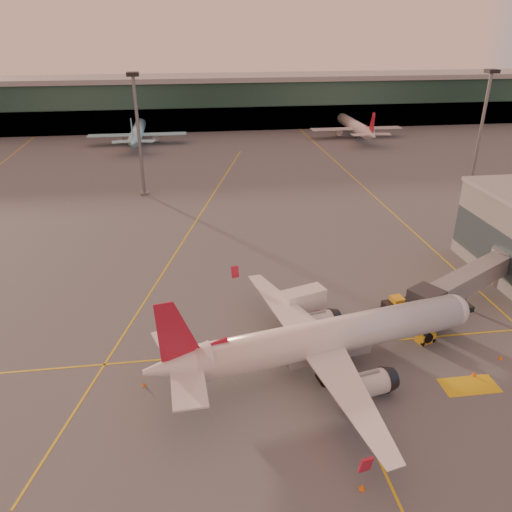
{
  "coord_description": "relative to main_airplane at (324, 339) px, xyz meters",
  "views": [
    {
      "loc": [
        -10.13,
        -42.25,
        34.96
      ],
      "look_at": [
        -1.39,
        20.39,
        5.0
      ],
      "focal_mm": 35.0,
      "sensor_mm": 36.0,
      "label": 1
    }
  ],
  "objects": [
    {
      "name": "cone_wing_left",
      "position": [
        -1.46,
        17.1,
        -3.47
      ],
      "size": [
        0.45,
        0.45,
        0.57
      ],
      "color": "orange",
      "rests_on": "ground"
    },
    {
      "name": "mast_west_near",
      "position": [
        -23.36,
        64.83,
        11.11
      ],
      "size": [
        2.4,
        2.4,
        25.6
      ],
      "color": "slate",
      "rests_on": "ground"
    },
    {
      "name": "cone_wing_right",
      "position": [
        -0.85,
        -16.03,
        -3.44
      ],
      "size": [
        0.5,
        0.5,
        0.64
      ],
      "color": "orange",
      "rests_on": "ground"
    },
    {
      "name": "distant_aircraft_row",
      "position": [
        -57.11,
        116.83,
        -3.75
      ],
      "size": [
        225.0,
        34.0,
        13.0
      ],
      "color": "#93DDF6",
      "rests_on": "ground"
    },
    {
      "name": "mast_east_near",
      "position": [
        51.64,
        60.83,
        11.11
      ],
      "size": [
        2.4,
        2.4,
        25.6
      ],
      "color": "slate",
      "rests_on": "ground"
    },
    {
      "name": "gpu_cart",
      "position": [
        13.51,
        3.02,
        -3.14
      ],
      "size": [
        2.4,
        1.85,
        1.24
      ],
      "rotation": [
        0.0,
        0.0,
        0.31
      ],
      "color": "gold",
      "rests_on": "ground"
    },
    {
      "name": "terminal",
      "position": [
        -3.36,
        140.62,
        5.01
      ],
      "size": [
        400.0,
        20.0,
        17.6
      ],
      "color": "#19382D",
      "rests_on": "ground"
    },
    {
      "name": "ground",
      "position": [
        -3.36,
        -1.17,
        -3.75
      ],
      "size": [
        600.0,
        600.0,
        0.0
      ],
      "primitive_type": "plane",
      "color": "#4C4F54",
      "rests_on": "ground"
    },
    {
      "name": "cone_fwd",
      "position": [
        15.94,
        -3.75,
        -3.45
      ],
      "size": [
        0.49,
        0.49,
        0.63
      ],
      "color": "orange",
      "rests_on": "ground"
    },
    {
      "name": "taxi_markings",
      "position": [
        -10.68,
        43.32,
        -3.74
      ],
      "size": [
        100.12,
        173.0,
        0.01
      ],
      "color": "gold",
      "rests_on": "ground"
    },
    {
      "name": "catering_truck",
      "position": [
        0.08,
        9.92,
        -1.31
      ],
      "size": [
        6.0,
        3.98,
        4.29
      ],
      "rotation": [
        0.0,
        0.0,
        0.31
      ],
      "color": "red",
      "rests_on": "ground"
    },
    {
      "name": "pushback_tug",
      "position": [
        12.96,
        10.51,
        -2.99
      ],
      "size": [
        3.89,
        2.48,
        1.87
      ],
      "rotation": [
        0.0,
        0.0,
        0.15
      ],
      "color": "black",
      "rests_on": "ground"
    },
    {
      "name": "cone_nose",
      "position": [
        20.53,
        -1.4,
        -3.48
      ],
      "size": [
        0.44,
        0.44,
        0.55
      ],
      "color": "orange",
      "rests_on": "ground"
    },
    {
      "name": "jet_bridge",
      "position": [
        23.23,
        10.5,
        0.2
      ],
      "size": [
        21.16,
        14.05,
        5.76
      ],
      "color": "slate",
      "rests_on": "ground"
    },
    {
      "name": "cone_tail",
      "position": [
        -19.45,
        -0.45,
        -3.51
      ],
      "size": [
        0.39,
        0.39,
        0.49
      ],
      "color": "orange",
      "rests_on": "ground"
    },
    {
      "name": "main_airplane",
      "position": [
        0.0,
        0.0,
        0.0
      ],
      "size": [
        37.99,
        34.51,
        11.53
      ],
      "rotation": [
        0.0,
        0.0,
        0.2
      ],
      "color": "silver",
      "rests_on": "ground"
    }
  ]
}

